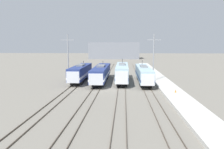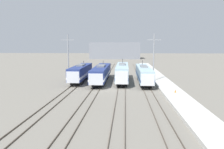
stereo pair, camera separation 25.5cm
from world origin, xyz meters
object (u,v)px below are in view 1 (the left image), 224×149
at_px(traffic_cone, 176,91).
at_px(catenary_tower_right, 154,57).
at_px(locomotive_center_right, 122,72).
at_px(catenary_tower_left, 68,57).
at_px(locomotive_far_left, 80,73).
at_px(locomotive_far_right, 144,74).
at_px(locomotive_center_left, 101,73).

bearing_deg(traffic_cone, catenary_tower_right, 100.03).
distance_m(locomotive_center_right, catenary_tower_left, 13.26).
height_order(locomotive_far_left, locomotive_far_right, locomotive_far_right).
xyz_separation_m(locomotive_center_right, catenary_tower_right, (7.20, -0.57, 3.71)).
height_order(locomotive_far_right, traffic_cone, locomotive_far_right).
height_order(locomotive_center_right, catenary_tower_right, catenary_tower_right).
distance_m(locomotive_center_right, locomotive_far_right, 5.07).
relative_size(locomotive_far_right, catenary_tower_right, 1.71).
bearing_deg(locomotive_center_right, catenary_tower_right, -4.54).
bearing_deg(catenary_tower_left, locomotive_center_left, 1.08).
relative_size(locomotive_far_left, locomotive_center_left, 0.83).
bearing_deg(traffic_cone, locomotive_center_right, 125.37).
relative_size(catenary_tower_left, traffic_cone, 20.24).
relative_size(locomotive_far_left, traffic_cone, 30.03).
bearing_deg(locomotive_center_left, catenary_tower_left, -178.92).
height_order(catenary_tower_left, traffic_cone, catenary_tower_left).
bearing_deg(locomotive_center_left, locomotive_far_right, -2.87).
relative_size(locomotive_center_right, catenary_tower_left, 1.64).
height_order(locomotive_center_left, catenary_tower_right, catenary_tower_right).
height_order(locomotive_far_left, traffic_cone, locomotive_far_left).
xyz_separation_m(locomotive_center_left, locomotive_far_right, (9.97, -0.50, -0.01)).
height_order(locomotive_far_right, catenary_tower_right, catenary_tower_right).
bearing_deg(catenary_tower_right, locomotive_center_right, 175.46).
xyz_separation_m(locomotive_far_right, traffic_cone, (4.47, -12.39, -1.33)).
bearing_deg(locomotive_far_right, catenary_tower_right, 9.09).
xyz_separation_m(locomotive_far_left, locomotive_center_left, (4.98, -0.40, -0.06)).
bearing_deg(locomotive_far_left, traffic_cone, -34.37).
xyz_separation_m(locomotive_center_left, locomotive_center_right, (4.98, 0.43, 0.18)).
distance_m(locomotive_center_left, catenary_tower_right, 12.79).
xyz_separation_m(catenary_tower_left, traffic_cone, (22.16, -12.74, -5.23)).
distance_m(locomotive_center_left, catenary_tower_left, 8.66).
distance_m(locomotive_far_right, catenary_tower_right, 4.50).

